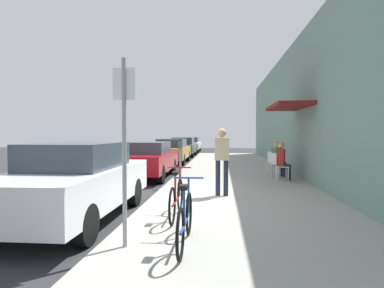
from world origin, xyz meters
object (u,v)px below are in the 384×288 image
street_sign (124,137)px  bicycle_0 (185,220)px  cafe_chair_2 (273,161)px  parked_car_4 (190,144)px  cafe_chair_0 (281,165)px  parked_car_2 (172,151)px  parked_car_1 (147,159)px  seated_patron_0 (283,160)px  parked_car_0 (75,181)px  bicycle_1 (176,198)px  parking_meter (180,159)px  parked_car_3 (183,147)px  seated_patron_1 (278,158)px  pedestrian_standing (222,156)px  cafe_chair_1 (277,163)px

street_sign → bicycle_0: 1.43m
bicycle_0 → cafe_chair_2: (2.50, 8.26, 0.14)m
parked_car_4 → cafe_chair_0: (4.84, -18.37, -0.09)m
parked_car_2 → parked_car_4: 11.16m
parked_car_1 → seated_patron_0: seated_patron_0 is taller
parked_car_2 → bicycle_0: size_ratio=2.57×
parked_car_0 → street_sign: bearing=-48.5°
parked_car_0 → bicycle_1: bearing=-2.6°
parking_meter → parked_car_0: bearing=-111.1°
parked_car_2 → cafe_chair_2: bearing=-49.1°
parked_car_0 → cafe_chair_0: (4.84, 5.04, -0.15)m
cafe_chair_0 → seated_patron_0: (0.06, -0.02, 0.19)m
parked_car_0 → parking_meter: size_ratio=3.33×
parked_car_2 → parked_car_3: (0.00, 5.63, 0.00)m
parking_meter → seated_patron_1: parking_meter is taller
parked_car_1 → cafe_chair_0: bearing=-12.0°
parked_car_0 → seated_patron_1: bearing=50.3°
parked_car_2 → cafe_chair_0: parked_car_2 is taller
street_sign → bicycle_1: size_ratio=1.52×
bicycle_0 → bicycle_1: same height
parking_meter → pedestrian_standing: bearing=-55.6°
parked_car_2 → cafe_chair_2: parked_car_2 is taller
parked_car_0 → parked_car_2: parked_car_0 is taller
parking_meter → pedestrian_standing: 2.31m
parked_car_1 → bicycle_1: (2.00, -6.16, -0.24)m
parked_car_4 → cafe_chair_1: 18.20m
parked_car_4 → seated_patron_1: 18.20m
parked_car_4 → cafe_chair_0: parked_car_4 is taller
street_sign → bicycle_0: street_sign is taller
parked_car_2 → cafe_chair_1: bearing=-52.9°
street_sign → seated_patron_0: street_sign is taller
parked_car_1 → pedestrian_standing: 4.89m
parked_car_2 → seated_patron_0: size_ratio=3.41×
parking_meter → bicycle_0: size_ratio=0.77×
seated_patron_1 → pedestrian_standing: 4.30m
seated_patron_0 → street_sign: bearing=-116.8°
parked_car_4 → pedestrian_standing: 21.49m
parked_car_0 → pedestrian_standing: size_ratio=2.59×
parked_car_3 → bicycle_0: size_ratio=2.57×
seated_patron_1 → cafe_chair_2: bearing=94.3°
parked_car_3 → street_sign: bearing=-85.6°
parked_car_3 → cafe_chair_1: 12.95m
parked_car_3 → seated_patron_0: bearing=-69.2°
parked_car_0 → seated_patron_1: size_ratio=3.41×
parked_car_3 → parked_car_4: 5.53m
parked_car_0 → parked_car_4: (0.00, 23.41, -0.06)m
parked_car_2 → parked_car_3: bearing=90.0°
parked_car_3 → cafe_chair_2: 12.21m
bicycle_0 → parked_car_2: bearing=99.5°
cafe_chair_0 → parking_meter: bearing=-162.6°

